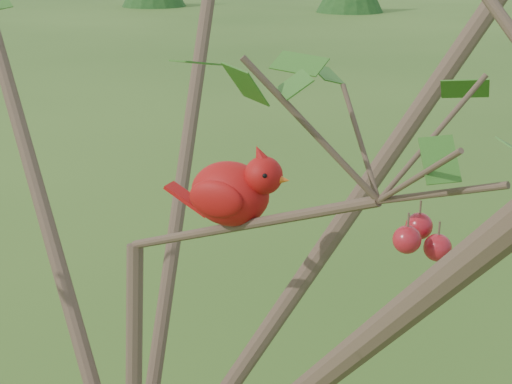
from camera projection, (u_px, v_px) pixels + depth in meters
crabapple_tree at (106, 190)px, 1.31m from camera, size 2.35×2.05×2.95m
cardinal at (234, 191)px, 1.25m from camera, size 0.24×0.14×0.17m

